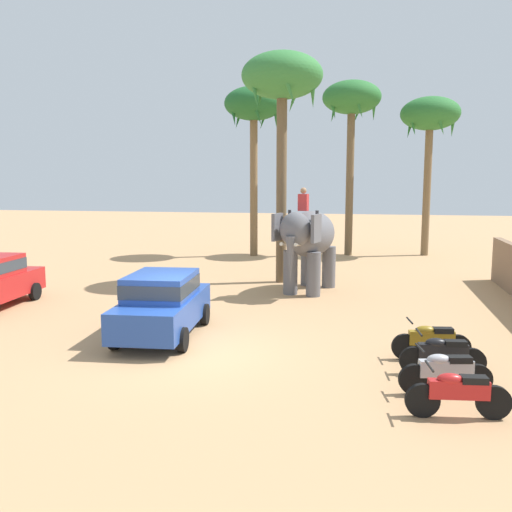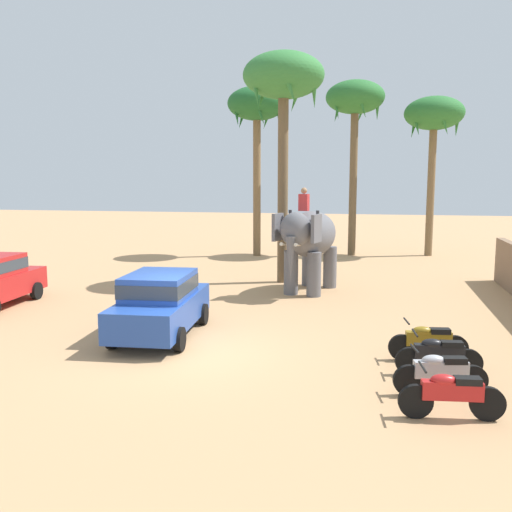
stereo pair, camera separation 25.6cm
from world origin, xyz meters
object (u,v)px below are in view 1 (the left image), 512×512
Objects in this scene: elephant_with_mahout at (308,239)px; car_sedan_foreground at (162,302)px; palm_tree_behind_elephant at (430,119)px; motorcycle_second_in_row at (446,371)px; palm_tree_left_of_road at (282,84)px; motorcycle_fourth_in_row at (431,340)px; palm_tree_far_back at (352,104)px; motorcycle_nearest_camera at (458,392)px; motorcycle_mid_row at (443,354)px; palm_tree_near_hut at (254,109)px.

car_sedan_foreground is at bearing -114.68° from elephant_with_mahout.
car_sedan_foreground is 0.49× the size of palm_tree_behind_elephant.
palm_tree_left_of_road is (-5.02, 11.09, 7.45)m from motorcycle_second_in_row.
palm_tree_behind_elephant is (1.60, 18.89, 7.07)m from motorcycle_fourth_in_row.
motorcycle_second_in_row is 21.89m from palm_tree_far_back.
elephant_with_mahout is (3.08, 6.71, 1.06)m from car_sedan_foreground.
motorcycle_nearest_camera is 1.00× the size of motorcycle_mid_row.
palm_tree_behind_elephant is (1.47, 19.87, 7.07)m from motorcycle_mid_row.
motorcycle_second_in_row is at bearing -65.63° from palm_tree_left_of_road.
elephant_with_mahout is at bearing -66.47° from palm_tree_near_hut.
motorcycle_second_in_row is 2.08m from motorcycle_fourth_in_row.
motorcycle_fourth_in_row is 19.98m from palm_tree_far_back.
elephant_with_mahout is 2.23× the size of motorcycle_nearest_camera.
elephant_with_mahout reaches higher than motorcycle_nearest_camera.
elephant_with_mahout is 11.95m from palm_tree_near_hut.
palm_tree_left_of_road is at bearing 126.65° from elephant_with_mahout.
palm_tree_far_back reaches higher than car_sedan_foreground.
car_sedan_foreground is 2.36× the size of motorcycle_fourth_in_row.
palm_tree_behind_elephant is at bearing 9.69° from palm_tree_far_back.
motorcycle_mid_row is 0.19× the size of palm_tree_far_back.
motorcycle_nearest_camera and motorcycle_second_in_row have the same top height.
palm_tree_left_of_road is at bearing 117.06° from motorcycle_mid_row.
motorcycle_nearest_camera is at bearing -87.88° from motorcycle_fourth_in_row.
palm_tree_left_of_road is (-5.09, 12.15, 7.45)m from motorcycle_nearest_camera.
elephant_with_mahout is at bearing 110.00° from motorcycle_nearest_camera.
motorcycle_second_in_row is at bearing -82.51° from palm_tree_far_back.
elephant_with_mahout is 2.23× the size of motorcycle_mid_row.
palm_tree_far_back is (1.04, 10.93, 6.36)m from elephant_with_mahout.
motorcycle_second_in_row is 0.19× the size of palm_tree_near_hut.
palm_tree_far_back reaches higher than motorcycle_nearest_camera.
motorcycle_nearest_camera is 23.18m from palm_tree_behind_elephant.
motorcycle_second_in_row is 0.20× the size of palm_tree_behind_elephant.
palm_tree_far_back is at bearing 84.55° from elephant_with_mahout.
motorcycle_second_in_row is at bearing -67.38° from palm_tree_near_hut.
motorcycle_mid_row is 0.20× the size of palm_tree_near_hut.
palm_tree_near_hut is at bearing 112.62° from motorcycle_second_in_row.
motorcycle_fourth_in_row is (-0.05, 2.08, 0.00)m from motorcycle_second_in_row.
elephant_with_mahout is at bearing -95.45° from palm_tree_far_back.
motorcycle_second_in_row and motorcycle_fourth_in_row have the same top height.
palm_tree_behind_elephant is (8.34, 18.36, 6.60)m from car_sedan_foreground.
palm_tree_near_hut is (-7.79, 16.71, 7.53)m from motorcycle_fourth_in_row.
elephant_with_mahout is 8.25m from motorcycle_fourth_in_row.
motorcycle_mid_row is at bearing -82.66° from motorcycle_fourth_in_row.
motorcycle_second_in_row is at bearing -21.04° from car_sedan_foreground.
palm_tree_behind_elephant is at bearing 65.70° from elephant_with_mahout.
elephant_with_mahout is 9.18m from motorcycle_mid_row.
car_sedan_foreground is 7.79m from motorcycle_nearest_camera.
palm_tree_behind_elephant is (5.26, 11.65, 5.54)m from elephant_with_mahout.
palm_tree_far_back is (-4.22, -0.72, 0.82)m from palm_tree_behind_elephant.
elephant_with_mahout is at bearing -53.35° from palm_tree_left_of_road.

